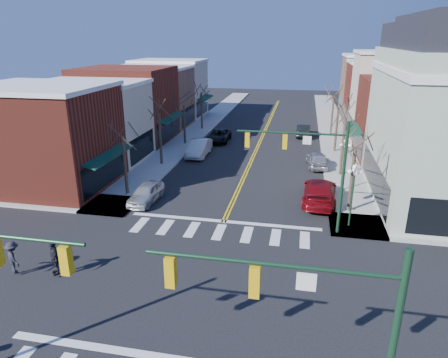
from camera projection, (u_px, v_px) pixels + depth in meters
The scene contains 32 objects.
ground at pixel (193, 289), 19.82m from camera, with size 160.00×160.00×0.00m, color black.
sidewalk_left at pixel (162, 161), 39.86m from camera, with size 3.50×70.00×0.15m, color #9E9B93.
sidewalk_right at pixel (343, 172), 36.67m from camera, with size 3.50×70.00×0.15m, color #9E9B93.
bldg_left_brick_a at pixel (45, 139), 32.15m from camera, with size 10.00×8.50×8.00m, color maroon.
bldg_left_stucco_a at pixel (93, 123), 39.40m from camera, with size 10.00×7.00×7.50m, color beige.
bldg_left_brick_b at pixel (127, 105), 46.61m from camera, with size 10.00×9.00×8.50m, color maroon.
bldg_left_tan at pixel (152, 98), 54.35m from camera, with size 10.00×7.50×7.80m, color #9B6E55.
bldg_left_stucco_b at pixel (170, 89), 61.44m from camera, with size 10.00×8.00×8.20m, color beige.
bldg_right_brick_a at pixel (413, 120), 39.42m from camera, with size 10.00×8.50×8.00m, color maroon.
bldg_right_stucco at pixel (398, 99), 46.24m from camera, with size 10.00×7.00×10.00m, color beige.
bldg_right_brick_b at pixel (385, 96), 53.42m from camera, with size 10.00×8.00×8.50m, color maroon.
bldg_right_tan at pixel (376, 87), 60.72m from camera, with size 10.00×8.00×9.00m, color #9B6E55.
traffic_mast_near_right at pixel (319, 326), 10.39m from camera, with size 6.60×0.28×7.20m.
traffic_mast_far_right at pixel (313, 161), 24.05m from camera, with size 6.60×0.28×7.20m.
lamppost_corner at pixel (353, 185), 25.17m from camera, with size 0.36×0.36×4.33m.
lamppost_midblock at pixel (345, 156), 31.18m from camera, with size 0.36×0.36×4.33m.
tree_left_a at pixel (125, 166), 30.71m from camera, with size 0.24×0.24×4.76m, color #382B21.
tree_left_b at pixel (160, 140), 38.05m from camera, with size 0.24×0.24×5.04m, color #382B21.
tree_left_c at pixel (184, 125), 45.52m from camera, with size 0.24×0.24×4.55m, color #382B21.
tree_left_d at pixel (202, 111), 52.85m from camera, with size 0.24×0.24×4.90m, color #382B21.
tree_right_a at pixel (351, 182), 27.67m from camera, with size 0.24×0.24×4.62m, color #382B21.
tree_right_b at pixel (343, 148), 34.96m from camera, with size 0.24×0.24×5.18m, color #382B21.
tree_right_c at pixel (336, 130), 42.41m from camera, with size 0.24×0.24×4.83m, color #382B21.
tree_right_d at pixel (332, 116), 49.77m from camera, with size 0.24×0.24×4.97m, color #382B21.
car_left_near at pixel (146, 193), 29.98m from camera, with size 1.67×4.15×1.41m, color silver.
car_left_mid at pixel (199, 148), 41.67m from camera, with size 1.78×5.10×1.68m, color silver.
car_left_far at pixel (219, 136), 47.32m from camera, with size 2.32×5.04×1.40m, color black.
car_right_near at pixel (320, 191), 29.91m from camera, with size 2.41×5.92×1.72m, color maroon.
car_right_mid at pixel (317, 159), 38.03m from camera, with size 1.77×4.41×1.50m, color #ABABB0.
car_right_far at pixel (304, 130), 49.78m from camera, with size 1.60×4.58×1.51m, color black.
pedestrian_dark_a at pixel (54, 257), 20.52m from camera, with size 1.11×0.46×1.89m, color black.
pedestrian_dark_b at pixel (13, 257), 20.63m from camera, with size 1.14×0.66×1.77m, color black.
Camera 1 is at (4.75, -16.20, 11.82)m, focal length 32.00 mm.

